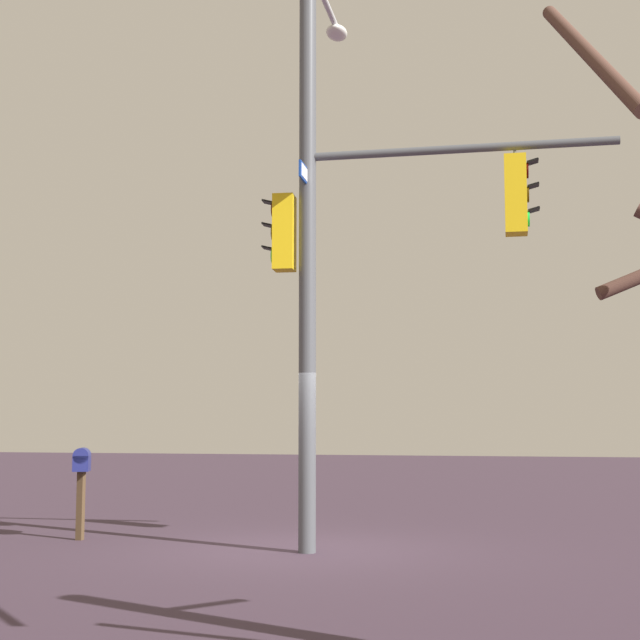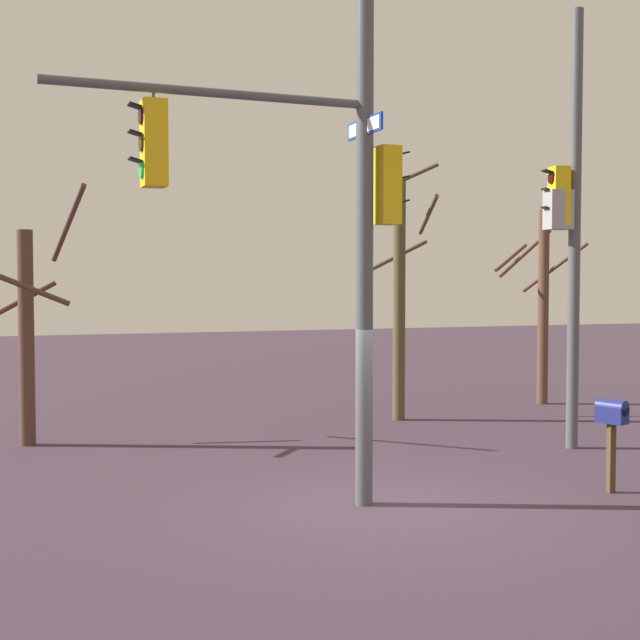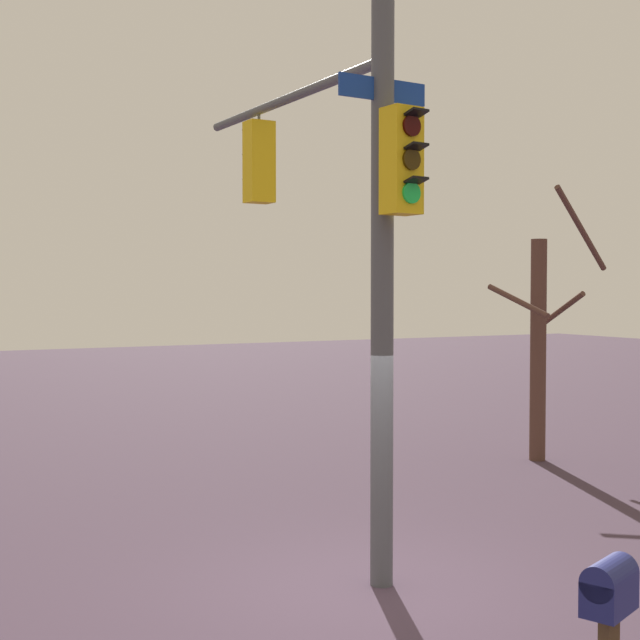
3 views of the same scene
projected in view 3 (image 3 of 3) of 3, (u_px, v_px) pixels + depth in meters
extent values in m
plane|color=#3C2C3A|center=(374.00, 593.00, 9.12)|extent=(80.00, 80.00, 0.00)
cylinder|color=#4C4F54|center=(382.00, 161.00, 9.23)|extent=(0.25, 0.25, 9.15)
cylinder|color=#4C4F54|center=(286.00, 100.00, 11.07)|extent=(0.33, 4.36, 0.12)
cube|color=yellow|center=(259.00, 162.00, 11.76)|extent=(0.37, 0.32, 1.10)
cylinder|color=#2F0403|center=(254.00, 139.00, 11.89)|extent=(0.22, 0.04, 0.22)
cube|color=black|center=(251.00, 131.00, 11.95)|extent=(0.22, 0.17, 0.06)
cylinder|color=#352504|center=(254.00, 164.00, 11.90)|extent=(0.22, 0.04, 0.22)
cube|color=black|center=(251.00, 156.00, 11.96)|extent=(0.22, 0.17, 0.06)
cylinder|color=#19D147|center=(254.00, 189.00, 11.91)|extent=(0.22, 0.04, 0.22)
cube|color=black|center=(251.00, 180.00, 11.97)|extent=(0.22, 0.17, 0.06)
cylinder|color=#4C4F54|center=(259.00, 116.00, 11.74)|extent=(0.04, 0.04, 0.15)
cube|color=yellow|center=(401.00, 161.00, 8.94)|extent=(0.39, 0.34, 1.10)
cylinder|color=#2F0403|center=(412.00, 126.00, 8.79)|extent=(0.22, 0.05, 0.22)
cube|color=black|center=(417.00, 112.00, 8.72)|extent=(0.22, 0.18, 0.06)
cylinder|color=#352504|center=(412.00, 159.00, 8.80)|extent=(0.22, 0.05, 0.22)
cube|color=black|center=(416.00, 146.00, 8.74)|extent=(0.22, 0.18, 0.06)
cylinder|color=#19D147|center=(412.00, 193.00, 8.81)|extent=(0.22, 0.05, 0.22)
cube|color=black|center=(416.00, 180.00, 8.75)|extent=(0.22, 0.18, 0.06)
cube|color=navy|center=(383.00, 90.00, 9.21)|extent=(1.10, 0.09, 0.24)
cube|color=white|center=(382.00, 90.00, 9.22)|extent=(1.00, 0.06, 0.18)
cube|color=navy|center=(609.00, 595.00, 5.76)|extent=(0.50, 0.39, 0.24)
cylinder|color=navy|center=(609.00, 577.00, 5.76)|extent=(0.50, 0.39, 0.24)
cylinder|color=#52352C|center=(538.00, 350.00, 16.18)|extent=(0.30, 0.30, 4.14)
cylinder|color=#52352C|center=(562.00, 310.00, 16.41)|extent=(0.12, 1.18, 0.71)
cylinder|color=#52352C|center=(581.00, 229.00, 15.50)|extent=(1.73, 0.62, 1.46)
cylinder|color=#52352C|center=(518.00, 301.00, 15.72)|extent=(0.41, 1.31, 0.62)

